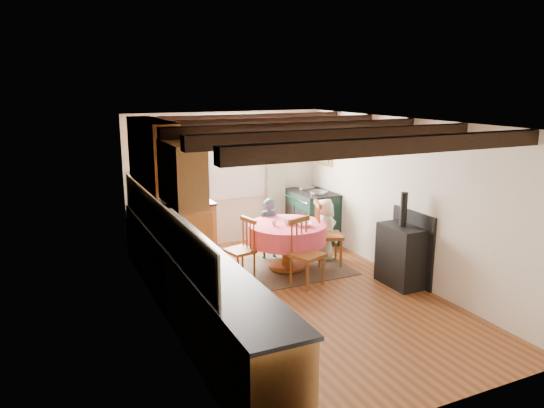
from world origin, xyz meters
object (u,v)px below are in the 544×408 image
chair_left (240,248)px  cast_iron_stove (402,239)px  child_far (268,228)px  cup (274,223)px  dining_table (287,247)px  chair_near (308,253)px  chair_right (328,233)px  aga_range (312,216)px  child_right (325,229)px

chair_left → cast_iron_stove: cast_iron_stove is taller
child_far → cup: size_ratio=11.55×
chair_left → dining_table: bearing=78.7°
cast_iron_stove → chair_left: bearing=147.8°
cast_iron_stove → chair_near: bearing=155.7°
chair_right → cast_iron_stove: cast_iron_stove is taller
aga_range → child_right: bearing=-107.2°
chair_near → chair_left: chair_near is taller
chair_near → chair_left: 1.04m
chair_right → aga_range: size_ratio=1.01×
chair_near → child_right: size_ratio=0.96×
chair_left → chair_right: (1.51, -0.07, 0.07)m
chair_near → cup: bearing=85.6°
chair_right → child_right: (0.08, 0.25, -0.01)m
chair_right → cup: chair_right is taller
chair_left → cast_iron_stove: (2.01, -1.26, 0.23)m
chair_left → cast_iron_stove: 2.38m
chair_near → dining_table: bearing=68.4°
aga_range → child_right: 1.03m
chair_right → chair_near: bearing=150.5°
chair_right → cup: 0.97m
chair_right → child_far: bearing=67.3°
cast_iron_stove → child_right: size_ratio=1.34×
dining_table → cast_iron_stove: 1.79m
cast_iron_stove → cup: bearing=138.0°
cast_iron_stove → child_right: (-0.42, 1.45, -0.18)m
aga_range → cast_iron_stove: (0.11, -2.43, 0.21)m
child_right → cast_iron_stove: bearing=-168.8°
chair_near → chair_right: 0.98m
child_far → child_right: bearing=155.6°
chair_near → chair_left: size_ratio=1.09×
child_far → child_right: child_far is taller
chair_right → child_right: size_ratio=1.02×
child_right → chair_near: bearing=132.5°
dining_table → child_far: bearing=94.4°
chair_right → child_far: (-0.75, 0.68, -0.01)m
dining_table → chair_near: chair_near is taller
dining_table → cup: size_ratio=13.69×
dining_table → child_right: 0.82m
aga_range → dining_table: bearing=-133.5°
dining_table → cast_iron_stove: cast_iron_stove is taller
child_far → cup: 0.68m
child_right → cup: 1.06m
dining_table → chair_near: 0.74m
chair_near → cup: size_ratio=11.07×
chair_left → aga_range: size_ratio=0.87×
cast_iron_stove → child_far: bearing=123.6°
child_right → cup: (-1.01, -0.17, 0.27)m
aga_range → child_far: 1.27m
chair_right → aga_range: (0.39, 1.24, -0.05)m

